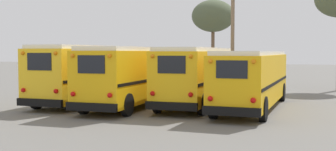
{
  "coord_description": "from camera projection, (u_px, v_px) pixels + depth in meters",
  "views": [
    {
      "loc": [
        7.51,
        -21.86,
        2.95
      ],
      "look_at": [
        0.0,
        0.17,
        1.63
      ],
      "focal_mm": 45.0,
      "sensor_mm": 36.0,
      "label": 1
    }
  ],
  "objects": [
    {
      "name": "ground_plane",
      "position": [
        167.0,
        105.0,
        23.25
      ],
      "size": [
        160.0,
        160.0,
        0.0
      ],
      "primitive_type": "plane",
      "color": "#66635E"
    },
    {
      "name": "school_bus_0",
      "position": [
        94.0,
        71.0,
        24.97
      ],
      "size": [
        2.56,
        10.79,
        3.29
      ],
      "color": "yellow",
      "rests_on": "ground"
    },
    {
      "name": "school_bus_1",
      "position": [
        138.0,
        73.0,
        23.27
      ],
      "size": [
        2.63,
        10.92,
        3.19
      ],
      "color": "#EAAA0F",
      "rests_on": "ground"
    },
    {
      "name": "school_bus_2",
      "position": [
        198.0,
        74.0,
        23.26
      ],
      "size": [
        2.66,
        10.14,
        3.16
      ],
      "color": "yellow",
      "rests_on": "ground"
    },
    {
      "name": "school_bus_3",
      "position": [
        253.0,
        77.0,
        21.68
      ],
      "size": [
        2.75,
        10.7,
        2.98
      ],
      "color": "#EAAA0F",
      "rests_on": "ground"
    },
    {
      "name": "utility_pole",
      "position": [
        233.0,
        27.0,
        32.05
      ],
      "size": [
        1.8,
        0.29,
        9.34
      ],
      "color": "#75604C",
      "rests_on": "ground"
    },
    {
      "name": "bare_tree_1",
      "position": [
        213.0,
        16.0,
        39.97
      ],
      "size": [
        4.06,
        4.06,
        7.87
      ],
      "color": "brown",
      "rests_on": "ground"
    }
  ]
}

